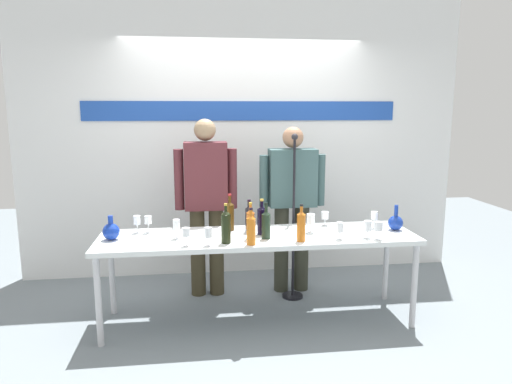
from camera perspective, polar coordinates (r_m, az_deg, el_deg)
ground_plane at (r=4.14m, az=0.27°, el=-15.39°), size 10.00×10.00×0.00m
back_wall at (r=5.01m, az=-1.65°, el=6.92°), size 4.70×0.11×3.00m
display_table at (r=3.89m, az=0.28°, el=-6.08°), size 2.63×0.68×0.75m
decanter_blue_left at (r=3.90m, az=-17.37°, el=-4.60°), size 0.14×0.14×0.20m
decanter_blue_right at (r=4.19m, az=16.76°, el=-3.58°), size 0.13×0.13×0.22m
presenter_left at (r=4.41m, az=-6.14°, el=-0.61°), size 0.59×0.22×1.70m
presenter_right at (r=4.51m, az=4.46°, el=-0.75°), size 0.64×0.22×1.62m
wine_bottle_0 at (r=3.63m, az=-3.72°, el=-4.20°), size 0.07×0.07×0.32m
wine_bottle_1 at (r=4.01m, az=-3.23°, el=-2.84°), size 0.07×0.07×0.32m
wine_bottle_2 at (r=3.58m, az=-0.61°, el=-4.56°), size 0.07×0.07×0.29m
wine_bottle_3 at (r=3.87m, az=0.71°, el=-3.36°), size 0.07×0.07×0.30m
wine_bottle_4 at (r=3.95m, az=-0.86°, el=-3.18°), size 0.06×0.06×0.28m
wine_bottle_5 at (r=3.74m, az=-0.69°, el=-3.86°), size 0.07×0.07×0.30m
wine_bottle_6 at (r=3.69m, az=5.57°, el=-4.09°), size 0.07×0.07×0.30m
wine_bottle_7 at (r=3.75m, az=1.25°, el=-3.91°), size 0.07×0.07×0.29m
wine_glass_left_0 at (r=4.04m, az=-14.40°, el=-3.41°), size 0.06×0.06×0.15m
wine_glass_left_1 at (r=3.59m, az=-8.57°, el=-4.95°), size 0.06×0.06×0.14m
wine_glass_left_2 at (r=4.03m, az=-13.10°, el=-3.42°), size 0.06×0.06×0.14m
wine_glass_left_3 at (r=3.80m, az=-9.75°, el=-4.06°), size 0.06×0.06×0.16m
wine_glass_left_4 at (r=3.58m, az=-5.88°, el=-5.05°), size 0.06×0.06×0.14m
wine_glass_right_0 at (r=3.87m, az=13.54°, el=-4.11°), size 0.06×0.06×0.15m
wine_glass_right_1 at (r=3.85m, az=14.81°, el=-4.13°), size 0.07×0.07×0.15m
wine_glass_right_2 at (r=4.19m, az=14.32°, el=-2.89°), size 0.06×0.06×0.15m
wine_glass_right_3 at (r=4.22m, az=8.47°, el=-2.89°), size 0.07×0.07×0.13m
wine_glass_right_4 at (r=3.79m, az=10.25°, el=-4.33°), size 0.06×0.06×0.14m
wine_glass_right_5 at (r=3.96m, az=6.74°, el=-3.33°), size 0.07×0.07×0.16m
microphone_stand at (r=4.42m, az=4.59°, el=-6.40°), size 0.20×0.20×1.57m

